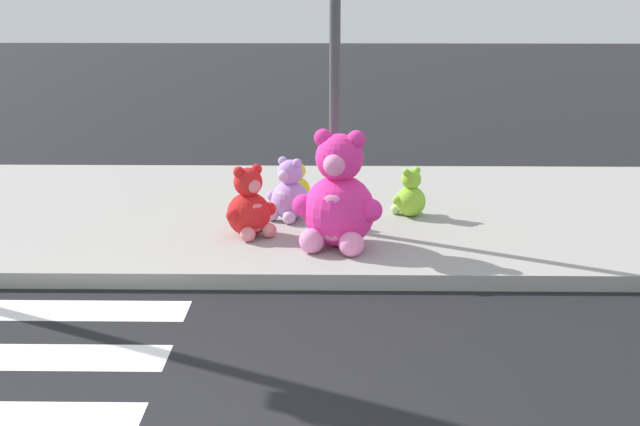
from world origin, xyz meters
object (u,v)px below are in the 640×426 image
plush_yellow (296,187)px  sign_pole (335,65)px  plush_red (250,208)px  plush_lavender (289,195)px  plush_lime (410,196)px  plush_pink_large (338,201)px

plush_yellow → sign_pole: bearing=-66.0°
plush_red → plush_yellow: (0.41, 1.24, -0.09)m
plush_red → plush_lavender: bearing=58.7°
plush_lime → plush_lavender: bearing=-172.8°
plush_red → plush_lavender: 0.71m
plush_pink_large → sign_pole: bearing=93.8°
plush_pink_large → plush_lavender: size_ratio=1.70×
plush_pink_large → plush_lime: size_ratio=2.12×
sign_pole → plush_yellow: sign_pole is taller
plush_yellow → plush_lavender: bearing=-93.7°
plush_yellow → plush_red: bearing=-108.3°
sign_pole → plush_lavender: size_ratio=4.71×
sign_pole → plush_red: size_ratio=4.38×
plush_lime → sign_pole: bearing=-147.5°
plush_red → sign_pole: bearing=15.9°
sign_pole → plush_yellow: size_ratio=6.25×
plush_lime → plush_yellow: bearing=159.8°
plush_lime → plush_yellow: size_ratio=1.06×
plush_red → plush_lime: (1.69, 0.77, -0.08)m
plush_pink_large → plush_red: 0.97m
plush_lime → plush_yellow: (-1.28, 0.47, -0.01)m
plush_red → plush_lime: 1.86m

